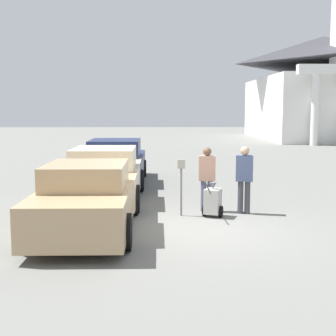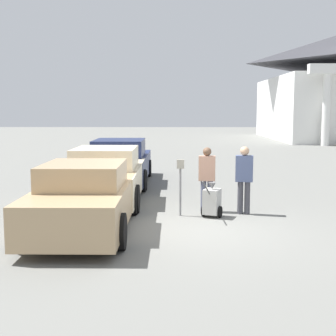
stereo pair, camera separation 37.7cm
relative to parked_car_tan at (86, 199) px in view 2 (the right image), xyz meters
name	(u,v)px [view 2 (the right image)]	position (x,y,z in m)	size (l,w,h in m)	color
ground_plane	(194,230)	(2.33, 0.05, -0.69)	(120.00, 120.00, 0.00)	slate
parked_car_tan	(86,199)	(0.00, 0.00, 0.00)	(2.00, 4.73, 1.48)	tan
parked_car_cream	(107,176)	(0.00, 3.21, 0.02)	(2.06, 4.93, 1.54)	beige
parked_car_navy	(120,163)	(0.00, 6.57, 0.01)	(2.08, 5.11, 1.55)	#19234C
parking_meter	(180,177)	(2.06, 1.40, 0.27)	(0.18, 0.09, 1.39)	slate
person_worker	(207,175)	(2.74, 1.91, 0.24)	(0.44, 0.25, 1.64)	#515670
person_supervisor	(244,176)	(3.64, 1.61, 0.27)	(0.46, 0.30, 1.69)	#3F3F47
equipment_cart	(212,201)	(2.82, 1.27, -0.31)	(0.56, 0.99, 1.00)	#B2B2AD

